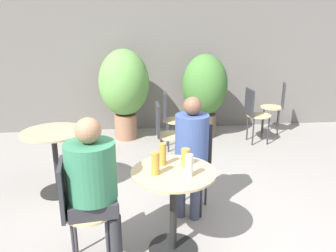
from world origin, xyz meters
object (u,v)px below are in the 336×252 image
object	(u,v)px
beer_glass_0	(163,154)
potted_plant_0	(124,86)
beer_glass_2	(189,166)
bistro_chair_2	(164,130)
potted_plant_1	(205,89)
bistro_chair_0	(194,158)
cafe_table_far	(55,148)
bistro_chair_1	(76,204)
seated_person_0	(191,146)
bistro_chair_3	(277,103)
beer_glass_1	(155,163)
bistro_chair_5	(254,111)
bistro_chair_4	(170,115)
seated_person_1	(94,181)
cafe_table_near	(173,194)
beer_glass_3	(186,157)

from	to	relation	value
beer_glass_0	potted_plant_0	size ratio (longest dim) A/B	0.13
beer_glass_0	beer_glass_2	xyz separation A→B (m)	(0.18, -0.24, -0.00)
bistro_chair_2	potted_plant_1	bearing A→B (deg)	-32.96
bistro_chair_0	bistro_chair_2	distance (m)	0.99
cafe_table_far	bistro_chair_1	size ratio (longest dim) A/B	0.83
beer_glass_0	seated_person_0	bearing A→B (deg)	53.90
bistro_chair_2	bistro_chair_3	world-z (taller)	same
beer_glass_0	beer_glass_2	distance (m)	0.30
beer_glass_0	beer_glass_1	world-z (taller)	beer_glass_0
bistro_chair_1	beer_glass_1	size ratio (longest dim) A/B	4.84
bistro_chair_1	bistro_chair_2	xyz separation A→B (m)	(0.85, 1.76, 0.00)
potted_plant_0	bistro_chair_5	bearing A→B (deg)	-12.07
potted_plant_0	potted_plant_1	distance (m)	1.33
bistro_chair_4	beer_glass_2	distance (m)	2.49
beer_glass_1	potted_plant_1	xyz separation A→B (m)	(1.03, 2.95, -0.01)
beer_glass_1	bistro_chair_5	bearing A→B (deg)	55.57
bistro_chair_1	seated_person_1	size ratio (longest dim) A/B	0.73
beer_glass_1	potted_plant_1	distance (m)	3.13
bistro_chair_3	potted_plant_1	distance (m)	1.34
bistro_chair_2	seated_person_0	bearing A→B (deg)	-172.42
potted_plant_0	potted_plant_1	bearing A→B (deg)	-1.24
bistro_chair_3	seated_person_1	bearing A→B (deg)	-21.08
cafe_table_near	beer_glass_2	distance (m)	0.33
beer_glass_1	bistro_chair_0	bearing A→B (deg)	58.89
seated_person_1	bistro_chair_1	bearing A→B (deg)	90.00
seated_person_0	seated_person_1	xyz separation A→B (m)	(-0.86, -0.64, -0.00)
bistro_chair_2	seated_person_1	world-z (taller)	seated_person_1
bistro_chair_2	beer_glass_3	size ratio (longest dim) A/B	6.11
potted_plant_1	bistro_chair_4	bearing A→B (deg)	-139.28
beer_glass_2	potted_plant_1	world-z (taller)	potted_plant_1
bistro_chair_2	cafe_table_far	bearing A→B (deg)	112.07
bistro_chair_0	beer_glass_3	size ratio (longest dim) A/B	6.11
beer_glass_0	bistro_chair_5	bearing A→B (deg)	54.82
cafe_table_far	potted_plant_0	distance (m)	1.98
bistro_chair_4	potted_plant_0	world-z (taller)	potted_plant_0
bistro_chair_2	seated_person_0	size ratio (longest dim) A/B	0.73
bistro_chair_1	bistro_chair_3	distance (m)	4.25
cafe_table_near	beer_glass_3	size ratio (longest dim) A/B	5.07
bistro_chair_1	bistro_chair_5	xyz separation A→B (m)	(2.35, 2.59, 0.00)
bistro_chair_5	seated_person_1	size ratio (longest dim) A/B	0.73
potted_plant_1	beer_glass_3	bearing A→B (deg)	-105.37
seated_person_1	beer_glass_0	xyz separation A→B (m)	(0.54, 0.20, 0.11)
bistro_chair_1	potted_plant_1	world-z (taller)	potted_plant_1
cafe_table_near	bistro_chair_4	bearing A→B (deg)	84.01
bistro_chair_3	seated_person_0	size ratio (longest dim) A/B	0.73
bistro_chair_3	seated_person_0	bearing A→B (deg)	-17.45
bistro_chair_5	seated_person_1	distance (m)	3.40
bistro_chair_0	beer_glass_1	bearing A→B (deg)	-97.75
bistro_chair_2	potted_plant_0	world-z (taller)	potted_plant_0
bistro_chair_1	bistro_chair_4	xyz separation A→B (m)	(1.00, 2.45, 0.00)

